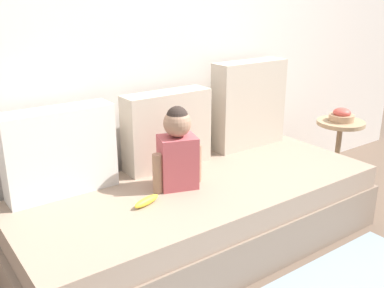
{
  "coord_description": "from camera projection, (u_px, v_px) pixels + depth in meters",
  "views": [
    {
      "loc": [
        -1.36,
        -1.8,
        1.43
      ],
      "look_at": [
        -0.06,
        0.0,
        0.66
      ],
      "focal_mm": 41.04,
      "sensor_mm": 36.0,
      "label": 1
    }
  ],
  "objects": [
    {
      "name": "throw_pillow_right",
      "position": [
        249.0,
        104.0,
        3.0
      ],
      "size": [
        0.54,
        0.16,
        0.59
      ],
      "primitive_type": "cube",
      "color": "#C1B29E",
      "rests_on": "couch"
    },
    {
      "name": "couch",
      "position": [
        201.0,
        216.0,
        2.54
      ],
      "size": [
        2.15,
        0.89,
        0.41
      ],
      "color": "#826C5B",
      "rests_on": "ground"
    },
    {
      "name": "throw_pillow_left",
      "position": [
        60.0,
        152.0,
        2.29
      ],
      "size": [
        0.58,
        0.16,
        0.46
      ],
      "primitive_type": "cube",
      "color": "silver",
      "rests_on": "couch"
    },
    {
      "name": "side_table",
      "position": [
        339.0,
        136.0,
        3.33
      ],
      "size": [
        0.35,
        0.35,
        0.51
      ],
      "color": "tan",
      "rests_on": "ground"
    },
    {
      "name": "back_wall",
      "position": [
        145.0,
        38.0,
        2.66
      ],
      "size": [
        5.35,
        0.1,
        2.33
      ],
      "primitive_type": "cube",
      "color": "silver",
      "rests_on": "ground"
    },
    {
      "name": "fruit_bowl",
      "position": [
        342.0,
        116.0,
        3.28
      ],
      "size": [
        0.18,
        0.18,
        0.1
      ],
      "color": "tan",
      "rests_on": "side_table"
    },
    {
      "name": "banana",
      "position": [
        147.0,
        201.0,
        2.22
      ],
      "size": [
        0.18,
        0.09,
        0.04
      ],
      "primitive_type": "ellipsoid",
      "rotation": [
        0.0,
        0.0,
        0.3
      ],
      "color": "yellow",
      "rests_on": "couch"
    },
    {
      "name": "ground_plane",
      "position": [
        200.0,
        246.0,
        2.6
      ],
      "size": [
        12.0,
        12.0,
        0.0
      ],
      "primitive_type": "plane",
      "color": "brown"
    },
    {
      "name": "throw_pillow_center",
      "position": [
        167.0,
        130.0,
        2.66
      ],
      "size": [
        0.55,
        0.16,
        0.47
      ],
      "primitive_type": "cube",
      "color": "#C1B29E",
      "rests_on": "couch"
    },
    {
      "name": "toddler",
      "position": [
        178.0,
        149.0,
        2.37
      ],
      "size": [
        0.31,
        0.21,
        0.46
      ],
      "color": "#B24C51",
      "rests_on": "couch"
    }
  ]
}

